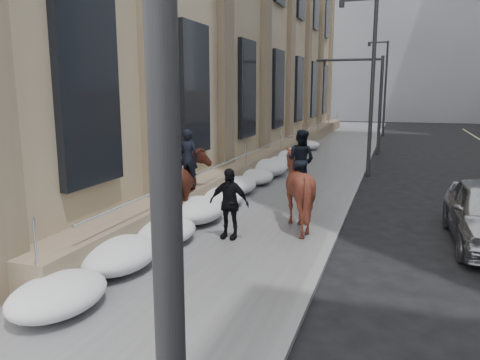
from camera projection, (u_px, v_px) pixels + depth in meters
name	position (u px, v px, depth m)	size (l,w,h in m)	color
ground	(180.00, 284.00, 9.74)	(140.00, 140.00, 0.00)	black
sidewalk	(288.00, 188.00, 19.03)	(5.00, 80.00, 0.12)	#565658
curb	(354.00, 192.00, 18.21)	(0.24, 80.00, 0.12)	slate
limestone_building	(242.00, 7.00, 28.27)	(6.10, 44.00, 18.00)	tan
bg_building_mid	(404.00, 13.00, 61.66)	(30.00, 12.00, 28.00)	slate
bg_building_far	(338.00, 53.00, 76.72)	(24.00, 12.00, 20.00)	gray
streetlight_mid	(369.00, 76.00, 21.04)	(1.71, 0.24, 8.00)	#2D2D30
streetlight_far	(384.00, 83.00, 39.65)	(1.71, 0.24, 8.00)	#2D2D30
traffic_signal	(365.00, 89.00, 28.80)	(4.10, 0.22, 6.00)	#2D2D30
snow_bank	(240.00, 184.00, 17.64)	(1.70, 18.10, 0.76)	white
mounted_horse_left	(191.00, 183.00, 14.10)	(1.80, 2.66, 2.69)	#4E2317
mounted_horse_right	(298.00, 186.00, 13.18)	(2.32, 2.47, 2.76)	#461D14
pedestrian	(229.00, 203.00, 12.20)	(1.10, 0.46, 1.87)	black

